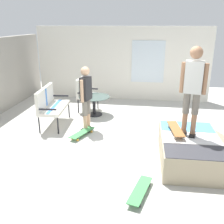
{
  "coord_description": "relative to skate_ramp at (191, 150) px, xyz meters",
  "views": [
    {
      "loc": [
        -5.11,
        -0.53,
        2.62
      ],
      "look_at": [
        0.26,
        0.3,
        0.7
      ],
      "focal_mm": 40.9,
      "sensor_mm": 36.0,
      "label": 1
    }
  ],
  "objects": [
    {
      "name": "skateboard_on_ramp",
      "position": [
        0.18,
        0.31,
        0.34
      ],
      "size": [
        0.82,
        0.31,
        0.1
      ],
      "color": "brown",
      "rests_on": "skate_ramp"
    },
    {
      "name": "house_facade",
      "position": [
        4.26,
        1.87,
        1.0
      ],
      "size": [
        0.23,
        6.0,
        2.5
      ],
      "color": "white",
      "rests_on": "ground_plane"
    },
    {
      "name": "skateboard_by_bench",
      "position": [
        0.83,
        2.44,
        -0.17
      ],
      "size": [
        0.82,
        0.49,
        0.1
      ],
      "color": "#3F8C4C",
      "rests_on": "ground_plane"
    },
    {
      "name": "patio_table",
      "position": [
        2.35,
        2.46,
        0.15
      ],
      "size": [
        0.9,
        0.9,
        0.57
      ],
      "color": "black",
      "rests_on": "ground_plane"
    },
    {
      "name": "ground_plane",
      "position": [
        0.46,
        1.38,
        -0.31
      ],
      "size": [
        12.0,
        12.0,
        0.1
      ],
      "primitive_type": "cube",
      "color": "beige"
    },
    {
      "name": "skate_ramp",
      "position": [
        0.0,
        0.0,
        0.0
      ],
      "size": [
        1.75,
        1.84,
        0.52
      ],
      "color": "tan",
      "rests_on": "ground_plane"
    },
    {
      "name": "person_watching",
      "position": [
        1.2,
        2.4,
        0.68
      ],
      "size": [
        0.47,
        0.3,
        1.63
      ],
      "color": "black",
      "rests_on": "ground_plane"
    },
    {
      "name": "person_skater",
      "position": [
        0.11,
        0.08,
        1.26
      ],
      "size": [
        0.3,
        0.47,
        1.71
      ],
      "color": "black",
      "rests_on": "skate_ramp"
    },
    {
      "name": "skateboard_spare",
      "position": [
        -1.21,
        0.93,
        -0.17
      ],
      "size": [
        0.82,
        0.39,
        0.1
      ],
      "color": "#3F8C4C",
      "rests_on": "ground_plane"
    },
    {
      "name": "patio_bench",
      "position": [
        1.42,
        3.45,
        0.36
      ],
      "size": [
        1.29,
        0.65,
        1.02
      ],
      "color": "black",
      "rests_on": "ground_plane"
    },
    {
      "name": "patio_chair_near_house",
      "position": [
        2.7,
        2.85,
        0.36
      ],
      "size": [
        0.65,
        0.58,
        1.02
      ],
      "color": "black",
      "rests_on": "ground_plane"
    }
  ]
}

